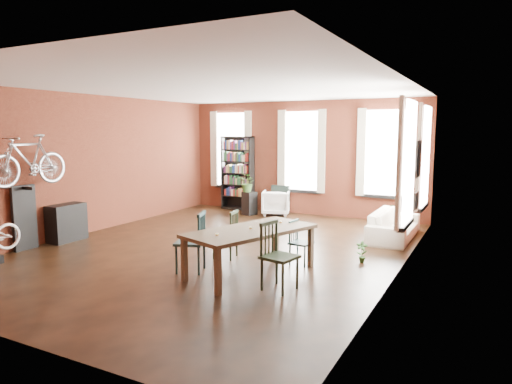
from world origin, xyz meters
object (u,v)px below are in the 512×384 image
Objects in this scene: dining_chair_d at (301,243)px; cream_sofa at (394,220)px; plant_stand at (249,203)px; console_table at (67,223)px; white_armchair at (276,201)px; dining_chair_b at (225,234)px; dining_chair_a at (190,242)px; dining_table at (251,251)px; bookshelf at (238,173)px; dining_chair_c at (280,257)px.

cream_sofa is at bearing -16.07° from dining_chair_d.
dining_chair_d is at bearing -51.00° from plant_stand.
white_armchair is at bearing 61.01° from console_table.
cream_sofa is 7.15m from console_table.
console_table is at bearing -92.82° from dining_chair_b.
dining_chair_a is 1.26× the size of console_table.
dining_chair_a is at bearing -140.16° from dining_table.
console_table is 4.99m from plant_stand.
console_table is (-6.23, -3.50, -0.01)m from cream_sofa.
bookshelf reaches higher than dining_chair_b.
dining_table is at bearing 154.16° from dining_chair_d.
white_armchair is at bearing -176.56° from dining_chair_b.
bookshelf is (-2.45, 4.76, 0.65)m from dining_chair_b.
dining_chair_b is at bearing 140.74° from cream_sofa.
dining_chair_a is at bearing -72.42° from plant_stand.
dining_chair_a is 1.00m from dining_chair_b.
dining_chair_a reaches higher than white_armchair.
dining_chair_c is 1.40m from dining_chair_d.
cream_sofa reaches higher than plant_stand.
dining_chair_a is (-0.96, -0.36, 0.13)m from dining_table.
plant_stand is (-1.62, 5.10, -0.18)m from dining_chair_a.
bookshelf is 1.63m from white_armchair.
plant_stand is (-3.12, 3.85, -0.07)m from dining_chair_d.
dining_chair_c is 1.56× the size of plant_stand.
dining_chair_b is at bearing 105.69° from dining_chair_d.
white_armchair is 0.95× the size of console_table.
dining_table is at bearing -58.28° from bookshelf.
cream_sofa is (2.50, 3.06, -0.04)m from dining_chair_b.
dining_chair_a reaches higher than dining_table.
dining_chair_a is at bearing -14.54° from dining_chair_b.
dining_chair_c is at bearing -57.53° from plant_stand.
dining_chair_c is 0.49× the size of cream_sofa.
plant_stand is (-1.70, 4.11, -0.12)m from dining_chair_b.
console_table reaches higher than white_armchair.
bookshelf is 2.75× the size of console_table.
console_table reaches higher than dining_chair_d.
dining_chair_d is at bearing 78.44° from dining_table.
white_armchair reaches higher than plant_stand.
dining_chair_c is 6.16m from white_armchair.
dining_chair_a is 5.36m from plant_stand.
dining_chair_b is at bearing 66.29° from dining_chair_c.
dining_chair_b is at bearing 6.78° from console_table.
dining_chair_a is 1.13× the size of dining_chair_b.
dining_chair_d reaches higher than plant_stand.
dining_chair_c is (1.63, -1.12, 0.06)m from dining_chair_b.
dining_chair_b is 3.95m from cream_sofa.
console_table is at bearing -162.91° from dining_table.
dining_table is at bearing 44.69° from dining_chair_b.
dining_table is 1.08m from dining_chair_b.
plant_stand is (-0.68, -0.33, -0.06)m from white_armchair.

